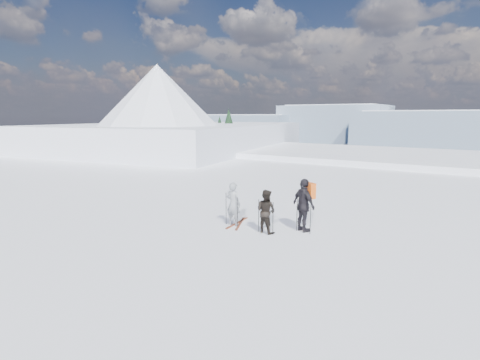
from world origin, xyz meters
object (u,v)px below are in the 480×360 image
object	(u,v)px
skier_grey	(233,204)
skis_loose	(239,223)
skier_pack	(304,205)
skier_dark	(266,211)

from	to	relation	value
skier_grey	skis_loose	bearing A→B (deg)	-100.43
skier_pack	skis_loose	size ratio (longest dim) A/B	1.13
skier_grey	skier_pack	world-z (taller)	skier_pack
skier_pack	skis_loose	bearing A→B (deg)	39.56
skier_pack	skis_loose	distance (m)	2.69
skier_grey	skis_loose	xyz separation A→B (m)	(0.06, 0.27, -0.81)
skier_grey	skier_dark	size ratio (longest dim) A/B	1.06
skier_pack	skier_grey	bearing A→B (deg)	45.11
skier_grey	skier_pack	bearing A→B (deg)	-162.53
skier_dark	skis_loose	size ratio (longest dim) A/B	0.92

